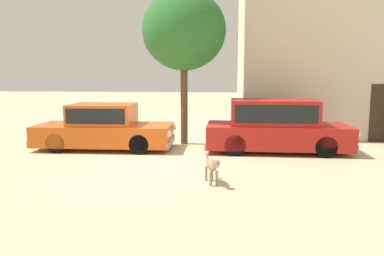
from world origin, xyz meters
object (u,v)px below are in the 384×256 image
object	(u,v)px
parked_sedan_second	(275,125)
stray_dog_spotted	(212,166)
acacia_tree_left	(184,31)
parked_sedan_nearest	(104,127)

from	to	relation	value
parked_sedan_second	stray_dog_spotted	xyz separation A→B (m)	(-1.89, -3.80, -0.43)
stray_dog_spotted	acacia_tree_left	distance (m)	6.11
parked_sedan_second	acacia_tree_left	distance (m)	4.43
acacia_tree_left	stray_dog_spotted	bearing A→B (deg)	-76.94
parked_sedan_nearest	parked_sedan_second	bearing A→B (deg)	-0.58
parked_sedan_second	acacia_tree_left	xyz separation A→B (m)	(-3.02, 1.08, 3.06)
parked_sedan_second	stray_dog_spotted	distance (m)	4.27
parked_sedan_second	acacia_tree_left	size ratio (longest dim) A/B	0.87
stray_dog_spotted	parked_sedan_nearest	bearing A→B (deg)	-151.79
parked_sedan_nearest	acacia_tree_left	world-z (taller)	acacia_tree_left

